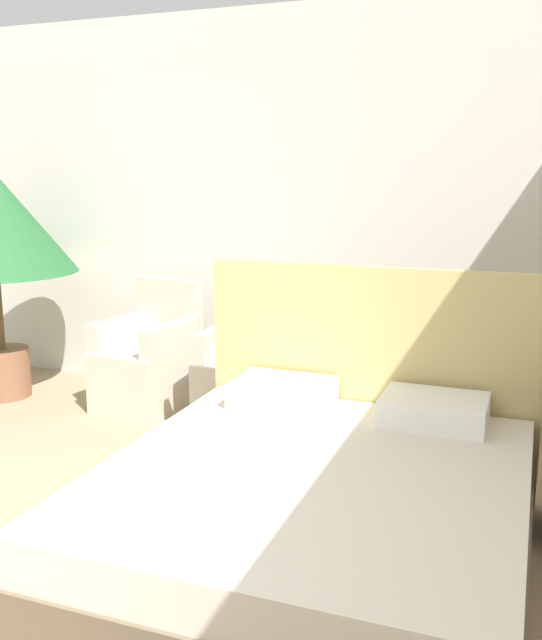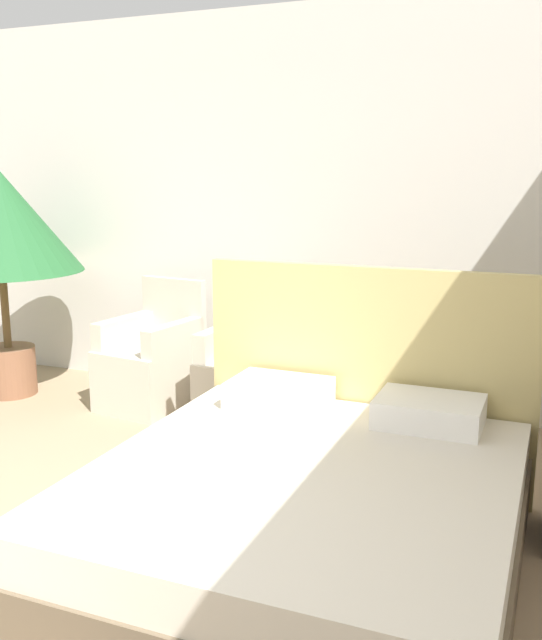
{
  "view_description": "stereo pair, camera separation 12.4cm",
  "coord_description": "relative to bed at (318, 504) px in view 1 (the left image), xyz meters",
  "views": [
    {
      "loc": [
        1.97,
        -1.52,
        1.73
      ],
      "look_at": [
        0.41,
        2.58,
        0.81
      ],
      "focal_mm": 40.0,
      "sensor_mm": 36.0,
      "label": 1
    },
    {
      "loc": [
        2.08,
        -1.48,
        1.73
      ],
      "look_at": [
        0.41,
        2.58,
        0.81
      ],
      "focal_mm": 40.0,
      "sensor_mm": 36.0,
      "label": 2
    }
  ],
  "objects": [
    {
      "name": "wall_back",
      "position": [
        -1.12,
        2.25,
        1.17
      ],
      "size": [
        10.0,
        0.06,
        2.9
      ],
      "color": "silver",
      "rests_on": "ground_plane"
    },
    {
      "name": "bed",
      "position": [
        0.0,
        0.0,
        0.0
      ],
      "size": [
        1.83,
        2.01,
        1.23
      ],
      "color": "brown",
      "rests_on": "ground_plane"
    },
    {
      "name": "armchair_near_window_left",
      "position": [
        -1.83,
        1.64,
        0.02
      ],
      "size": [
        0.65,
        0.75,
        0.93
      ],
      "rotation": [
        0.0,
        0.0,
        -0.13
      ],
      "color": "beige",
      "rests_on": "ground_plane"
    },
    {
      "name": "armchair_near_window_right",
      "position": [
        -1.01,
        1.64,
        0.02
      ],
      "size": [
        0.58,
        0.7,
        0.93
      ],
      "rotation": [
        0.0,
        0.0,
        -0.03
      ],
      "color": "beige",
      "rests_on": "ground_plane"
    }
  ]
}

